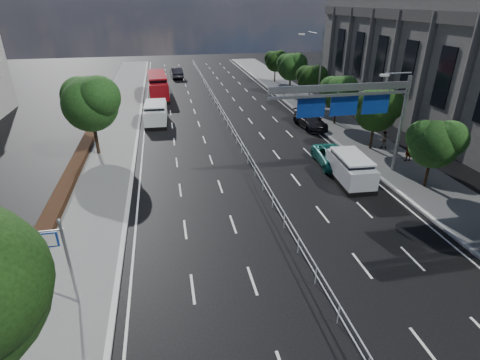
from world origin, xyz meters
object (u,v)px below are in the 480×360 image
object	(u,v)px
toilet_sign	(54,250)
silver_minivan	(350,169)
parked_car_teal	(332,157)
white_minivan	(156,113)
parked_car_dark	(310,120)
pedestrian_b	(383,140)
near_car_silver	(164,91)
pedestrian_a	(409,150)
overhead_gantry	(355,101)
red_bus	(158,85)
near_car_dark	(176,73)

from	to	relation	value
toilet_sign	silver_minivan	xyz separation A→B (m)	(17.45, 9.01, -1.95)
parked_car_teal	white_minivan	bearing A→B (deg)	138.67
parked_car_dark	pedestrian_b	world-z (taller)	pedestrian_b
near_car_silver	silver_minivan	size ratio (longest dim) A/B	0.83
toilet_sign	pedestrian_a	xyz separation A→B (m)	(23.65, 11.29, -1.90)
silver_minivan	pedestrian_a	xyz separation A→B (m)	(6.19, 2.28, 0.05)
parked_car_teal	overhead_gantry	bearing A→B (deg)	-78.55
red_bus	pedestrian_b	distance (m)	30.93
near_car_dark	parked_car_teal	size ratio (longest dim) A/B	1.03
red_bus	pedestrian_b	size ratio (longest dim) A/B	6.60
white_minivan	silver_minivan	world-z (taller)	white_minivan
white_minivan	near_car_silver	size ratio (longest dim) A/B	1.27
pedestrian_a	near_car_dark	bearing A→B (deg)	-69.59
silver_minivan	parked_car_teal	bearing A→B (deg)	93.60
white_minivan	near_car_silver	xyz separation A→B (m)	(1.07, 12.55, -0.39)
overhead_gantry	parked_car_teal	size ratio (longest dim) A/B	2.08
overhead_gantry	near_car_dark	world-z (taller)	overhead_gantry
near_car_dark	silver_minivan	size ratio (longest dim) A/B	1.02
white_minivan	toilet_sign	bearing A→B (deg)	-95.86
near_car_silver	pedestrian_b	xyz separation A→B (m)	(18.32, -24.26, 0.21)
toilet_sign	near_car_dark	bearing A→B (deg)	82.12
parked_car_dark	white_minivan	bearing A→B (deg)	159.51
white_minivan	parked_car_teal	xyz separation A→B (m)	(13.66, -14.02, -0.41)
toilet_sign	pedestrian_b	bearing A→B (deg)	31.68
near_car_dark	pedestrian_b	size ratio (longest dim) A/B	3.30
white_minivan	near_car_dark	world-z (taller)	white_minivan
near_car_silver	red_bus	bearing A→B (deg)	4.41
white_minivan	parked_car_teal	bearing A→B (deg)	-43.32
white_minivan	pedestrian_a	distance (m)	24.72
silver_minivan	pedestrian_b	xyz separation A→B (m)	(5.74, 5.30, -0.08)
red_bus	pedestrian_b	bearing A→B (deg)	-54.18
white_minivan	parked_car_dark	bearing A→B (deg)	-13.62
near_car_dark	near_car_silver	bearing A→B (deg)	76.06
red_bus	parked_car_dark	size ratio (longest dim) A/B	1.97
white_minivan	parked_car_dark	xyz separation A→B (m)	(15.46, -4.45, -0.35)
toilet_sign	parked_car_teal	bearing A→B (deg)	34.51
parked_car_teal	pedestrian_b	bearing A→B (deg)	26.38
toilet_sign	overhead_gantry	xyz separation A→B (m)	(17.69, 10.05, 2.66)
near_car_silver	pedestrian_b	world-z (taller)	pedestrian_b
toilet_sign	near_car_silver	distance (m)	38.94
toilet_sign	pedestrian_b	size ratio (longest dim) A/B	2.82
white_minivan	pedestrian_a	xyz separation A→B (m)	(19.85, -14.74, -0.06)
toilet_sign	silver_minivan	bearing A→B (deg)	27.30
red_bus	parked_car_dark	bearing A→B (deg)	-50.67
toilet_sign	pedestrian_a	distance (m)	26.27
toilet_sign	silver_minivan	world-z (taller)	toilet_sign
near_car_silver	parked_car_teal	xyz separation A→B (m)	(12.58, -26.57, -0.02)
overhead_gantry	silver_minivan	distance (m)	4.74
white_minivan	parked_car_teal	distance (m)	19.58
overhead_gantry	parked_car_dark	bearing A→B (deg)	82.29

